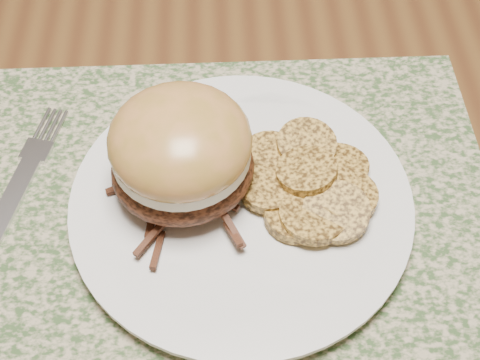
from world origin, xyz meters
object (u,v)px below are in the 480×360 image
dinner_plate (241,203)px  fork (13,198)px  dining_table (261,60)px  pork_sandwich (181,152)px

dinner_plate → fork: bearing=174.8°
dining_table → pork_sandwich: (-0.08, -0.25, 0.14)m
dining_table → fork: 0.34m
dining_table → fork: fork is taller
pork_sandwich → dining_table: bearing=56.7°
dining_table → pork_sandwich: bearing=-107.8°
pork_sandwich → fork: bearing=163.8°
dinner_plate → pork_sandwich: 0.07m
dinner_plate → fork: dinner_plate is taller
dinner_plate → pork_sandwich: bearing=161.4°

